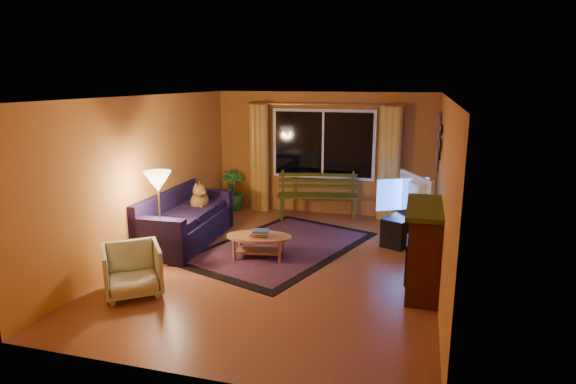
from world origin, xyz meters
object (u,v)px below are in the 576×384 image
(bench, at_px, (317,207))
(armchair, at_px, (132,268))
(floor_lamp, at_px, (160,219))
(tv_console, at_px, (407,227))
(sofa, at_px, (185,217))
(coffee_table, at_px, (259,247))

(bench, relative_size, armchair, 2.19)
(floor_lamp, relative_size, tv_console, 1.22)
(sofa, distance_m, tv_console, 3.83)
(armchair, distance_m, tv_console, 4.60)
(bench, relative_size, coffee_table, 1.54)
(sofa, height_order, tv_console, sofa)
(sofa, distance_m, coffee_table, 1.54)
(bench, relative_size, sofa, 0.72)
(sofa, height_order, coffee_table, sofa)
(coffee_table, xyz_separation_m, tv_console, (2.19, 1.49, 0.06))
(sofa, bearing_deg, tv_console, 14.62)
(floor_lamp, bearing_deg, bench, 60.32)
(floor_lamp, bearing_deg, tv_console, 31.17)
(tv_console, bearing_deg, sofa, -138.86)
(sofa, bearing_deg, coffee_table, -16.89)
(armchair, bearing_deg, tv_console, 5.52)
(sofa, xyz_separation_m, floor_lamp, (0.14, -1.03, 0.27))
(bench, height_order, coffee_table, bench)
(sofa, distance_m, armchair, 2.07)
(bench, distance_m, floor_lamp, 3.54)
(bench, height_order, tv_console, tv_console)
(armchair, bearing_deg, coffee_table, 17.30)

